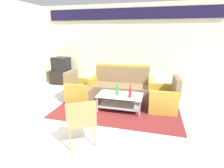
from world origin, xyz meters
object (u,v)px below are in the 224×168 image
(armchair_left, at_px, (81,91))
(tv_stand, at_px, (62,77))
(television, at_px, (61,64))
(couch, at_px, (121,88))
(cup, at_px, (131,94))
(bottle_green, at_px, (117,90))
(wicker_chair, at_px, (81,119))
(bottle_red, at_px, (130,92))
(coffee_table, at_px, (120,100))
(armchair_right, at_px, (163,99))

(armchair_left, relative_size, tv_stand, 1.06)
(tv_stand, height_order, television, television)
(couch, distance_m, cup, 0.90)
(bottle_green, relative_size, television, 0.41)
(tv_stand, bearing_deg, wicker_chair, -55.21)
(bottle_red, xyz_separation_m, wicker_chair, (-0.62, -1.39, -0.03))
(coffee_table, height_order, cup, cup)
(armchair_left, height_order, bottle_red, armchair_left)
(cup, xyz_separation_m, wicker_chair, (-0.64, -1.50, 0.03))
(couch, bearing_deg, bottle_red, 111.44)
(bottle_red, distance_m, wicker_chair, 1.52)
(couch, distance_m, armchair_right, 1.29)
(cup, bearing_deg, bottle_green, -179.08)
(couch, height_order, cup, couch)
(bottle_green, height_order, wicker_chair, wicker_chair)
(armchair_left, bearing_deg, cup, 81.05)
(bottle_red, bearing_deg, cup, 80.52)
(cup, bearing_deg, wicker_chair, -113.19)
(bottle_red, xyz_separation_m, tv_stand, (-2.86, 1.82, -0.27))
(couch, relative_size, bottle_green, 6.42)
(armchair_right, xyz_separation_m, television, (-3.65, 1.43, 0.47))
(armchair_right, distance_m, tv_stand, 3.91)
(armchair_left, bearing_deg, couch, 117.32)
(armchair_right, relative_size, coffee_table, 0.77)
(couch, bearing_deg, armchair_right, 154.63)
(couch, distance_m, armchair_left, 1.17)
(cup, distance_m, wicker_chair, 1.63)
(armchair_right, bearing_deg, coffee_table, 102.03)
(armchair_right, relative_size, television, 1.23)
(armchair_right, distance_m, cup, 0.84)
(coffee_table, bearing_deg, bottle_green, 176.87)
(bottle_green, relative_size, wicker_chair, 0.34)
(armchair_right, distance_m, television, 3.94)
(couch, distance_m, tv_stand, 2.62)
(armchair_left, xyz_separation_m, tv_stand, (-1.40, 1.42, -0.03))
(wicker_chair, bearing_deg, tv_stand, 94.03)
(armchair_left, xyz_separation_m, television, (-1.40, 1.42, 0.47))
(bottle_green, distance_m, television, 3.06)
(armchair_left, bearing_deg, bottle_green, 77.35)
(tv_stand, relative_size, wicker_chair, 0.95)
(bottle_red, bearing_deg, couch, 114.22)
(armchair_left, bearing_deg, bottle_red, 76.83)
(coffee_table, relative_size, bottle_green, 3.85)
(armchair_right, relative_size, bottle_red, 2.73)
(bottle_green, height_order, television, television)
(coffee_table, relative_size, television, 1.60)
(armchair_left, bearing_deg, coffee_table, 78.07)
(armchair_left, relative_size, bottle_red, 2.73)
(wicker_chair, bearing_deg, cup, 36.05)
(bottle_red, bearing_deg, television, 147.41)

